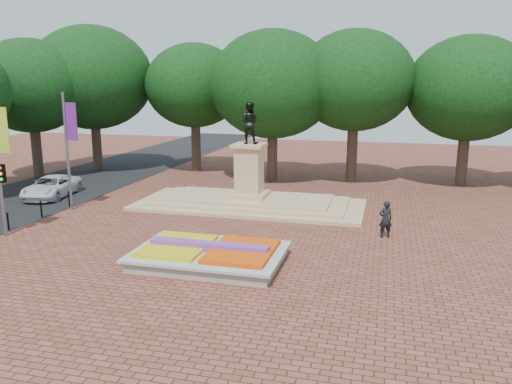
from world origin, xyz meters
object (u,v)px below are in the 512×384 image
van (52,187)px  monument (249,192)px  flower_bed (210,254)px  pedestrian (386,219)px

van → monument: bearing=-5.5°
flower_bed → monument: monument is taller
monument → pedestrian: size_ratio=7.54×
flower_bed → monument: bearing=95.9°
flower_bed → monument: size_ratio=0.45×
pedestrian → van: bearing=-28.4°
monument → van: monument is taller
flower_bed → pedestrian: pedestrian is taller
flower_bed → van: (-14.53, 9.11, 0.32)m
flower_bed → van: bearing=147.9°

